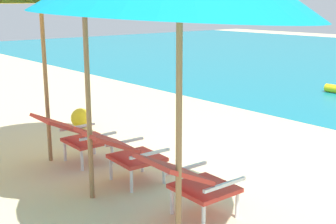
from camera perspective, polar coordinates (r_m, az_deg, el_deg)
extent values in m
cube|color=red|center=(5.72, -10.08, -3.57)|extent=(0.53, 0.51, 0.04)
cube|color=red|center=(5.49, -13.53, -1.56)|extent=(0.53, 0.52, 0.27)
cylinder|color=silver|center=(6.04, -9.31, -4.09)|extent=(0.04, 0.04, 0.26)
cylinder|color=silver|center=(5.68, -7.08, -5.16)|extent=(0.04, 0.04, 0.26)
cylinder|color=silver|center=(5.86, -12.88, -4.83)|extent=(0.04, 0.04, 0.26)
cylinder|color=silver|center=(5.49, -10.81, -6.00)|extent=(0.04, 0.04, 0.26)
cube|color=silver|center=(5.91, -11.37, -1.87)|extent=(0.04, 0.50, 0.03)
cube|color=silver|center=(5.47, -8.80, -3.01)|extent=(0.04, 0.50, 0.03)
cube|color=red|center=(5.03, -3.95, -5.79)|extent=(0.55, 0.53, 0.04)
cube|color=red|center=(4.77, -7.72, -3.56)|extent=(0.55, 0.55, 0.27)
cylinder|color=silver|center=(5.36, -3.29, -6.23)|extent=(0.04, 0.04, 0.26)
cylinder|color=silver|center=(5.02, -0.53, -7.61)|extent=(0.04, 0.04, 0.26)
cylinder|color=silver|center=(5.16, -7.23, -7.13)|extent=(0.04, 0.04, 0.26)
cylinder|color=silver|center=(4.81, -4.64, -8.66)|extent=(0.04, 0.04, 0.26)
cube|color=silver|center=(5.21, -5.51, -3.76)|extent=(0.06, 0.50, 0.03)
cube|color=silver|center=(4.79, -2.30, -5.27)|extent=(0.06, 0.50, 0.03)
cube|color=red|center=(4.25, 4.64, -9.55)|extent=(0.54, 0.52, 0.04)
cube|color=red|center=(3.93, 0.75, -7.26)|extent=(0.54, 0.53, 0.27)
cylinder|color=silver|center=(4.59, 4.68, -9.78)|extent=(0.04, 0.04, 0.26)
cylinder|color=silver|center=(4.31, 8.73, -11.54)|extent=(0.04, 0.04, 0.26)
cylinder|color=silver|center=(4.34, 0.51, -11.17)|extent=(0.04, 0.04, 0.26)
cylinder|color=silver|center=(4.04, 4.51, -13.20)|extent=(0.04, 0.04, 0.26)
cube|color=silver|center=(4.39, 2.36, -7.08)|extent=(0.05, 0.50, 0.03)
cube|color=silver|center=(4.03, 7.20, -9.08)|extent=(0.05, 0.50, 0.03)
cylinder|color=olive|center=(5.71, -15.17, 3.46)|extent=(0.05, 0.05, 1.98)
cylinder|color=olive|center=(4.47, -10.05, 1.62)|extent=(0.05, 0.05, 2.07)
cylinder|color=olive|center=(3.54, 1.38, -2.87)|extent=(0.05, 0.05, 1.89)
sphere|color=yellow|center=(7.35, -10.98, -0.75)|extent=(0.31, 0.31, 0.31)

